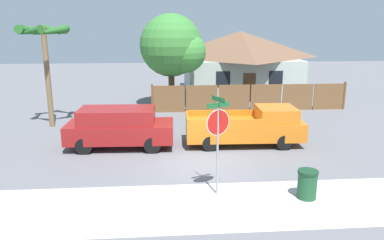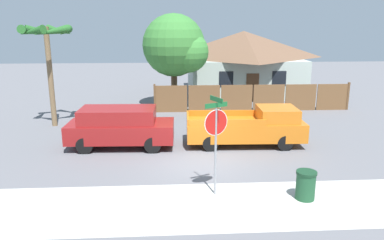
% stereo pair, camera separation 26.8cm
% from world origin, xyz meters
% --- Properties ---
extents(ground_plane, '(80.00, 80.00, 0.00)m').
position_xyz_m(ground_plane, '(0.00, 0.00, 0.00)').
color(ground_plane, slate).
extents(sidewalk_strip, '(36.00, 3.20, 0.01)m').
position_xyz_m(sidewalk_strip, '(0.00, -3.60, 0.00)').
color(sidewalk_strip, beige).
rests_on(sidewalk_strip, ground).
extents(wooden_fence, '(12.49, 0.12, 1.79)m').
position_xyz_m(wooden_fence, '(4.10, 9.02, 0.85)').
color(wooden_fence, brown).
rests_on(wooden_fence, ground).
extents(house, '(9.12, 8.08, 4.86)m').
position_xyz_m(house, '(4.73, 15.78, 2.52)').
color(house, '#B2C1B7').
rests_on(house, ground).
extents(oak_tree, '(4.19, 3.99, 6.07)m').
position_xyz_m(oak_tree, '(-0.66, 10.28, 3.97)').
color(oak_tree, brown).
rests_on(oak_tree, ground).
extents(palm_tree, '(2.65, 2.85, 5.36)m').
position_xyz_m(palm_tree, '(-7.45, 6.18, 4.60)').
color(palm_tree, brown).
rests_on(palm_tree, ground).
extents(red_suv, '(4.74, 2.04, 1.80)m').
position_xyz_m(red_suv, '(-3.38, 2.25, 0.97)').
color(red_suv, maroon).
rests_on(red_suv, ground).
extents(orange_pickup, '(5.34, 2.09, 1.75)m').
position_xyz_m(orange_pickup, '(2.47, 2.24, 0.85)').
color(orange_pickup, orange).
rests_on(orange_pickup, ground).
extents(stop_sign, '(0.76, 0.66, 3.23)m').
position_xyz_m(stop_sign, '(0.28, -2.79, 2.18)').
color(stop_sign, gray).
rests_on(stop_sign, ground).
extents(trash_bin, '(0.64, 0.64, 0.93)m').
position_xyz_m(trash_bin, '(3.08, -3.32, 0.47)').
color(trash_bin, '#1E4C2D').
rests_on(trash_bin, ground).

